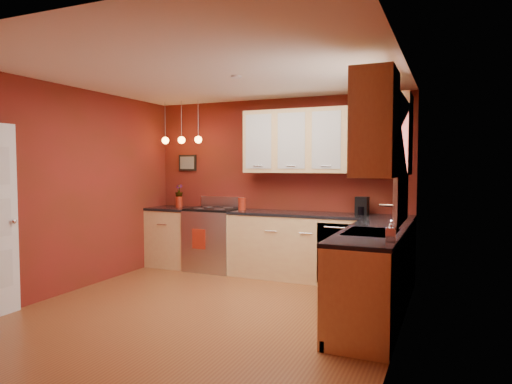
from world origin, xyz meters
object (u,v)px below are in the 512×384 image
at_px(soap_pump, 391,231).
at_px(coffee_maker, 362,206).
at_px(gas_range, 214,239).
at_px(sink, 372,234).
at_px(red_canister, 242,204).

bearing_deg(soap_pump, coffee_maker, 106.72).
bearing_deg(gas_range, coffee_maker, 2.14).
xyz_separation_m(gas_range, sink, (2.62, -1.50, 0.43)).
bearing_deg(gas_range, soap_pump, -35.23).
relative_size(sink, soap_pump, 3.83).
bearing_deg(red_canister, coffee_maker, 1.90).
distance_m(gas_range, red_canister, 0.72).
height_order(coffee_maker, soap_pump, coffee_maker).
xyz_separation_m(gas_range, coffee_maker, (2.24, 0.08, 0.57)).
distance_m(red_canister, coffee_maker, 1.77).
bearing_deg(coffee_maker, sink, -72.12).
bearing_deg(sink, gas_range, 150.22).
height_order(gas_range, coffee_maker, coffee_maker).
bearing_deg(coffee_maker, red_canister, -173.93).
relative_size(sink, coffee_maker, 2.90).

